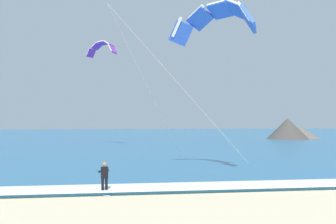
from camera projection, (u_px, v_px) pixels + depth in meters
sea at (116, 138)px, 80.17m from camera, size 200.00×120.00×0.20m
surf_foam at (136, 187)px, 21.79m from camera, size 200.00×2.44×0.04m
surfboard at (104, 194)px, 20.89m from camera, size 0.82×1.47×0.09m
kitesurfer at (104, 176)px, 20.92m from camera, size 0.62×0.61×1.69m
kite_primary at (215, 18)px, 27.19m from camera, size 9.17×7.46×10.60m
kite_distant at (102, 47)px, 52.95m from camera, size 4.14×4.70×1.97m
headland_right at (293, 131)px, 75.35m from camera, size 11.93×11.06×3.96m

